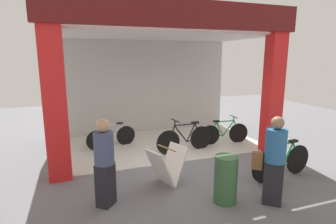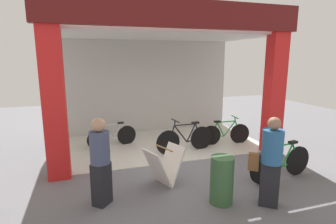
# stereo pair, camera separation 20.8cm
# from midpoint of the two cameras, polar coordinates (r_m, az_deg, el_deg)

# --- Properties ---
(ground_plane) EXTENTS (19.93, 19.93, 0.00)m
(ground_plane) POSITION_cam_midpoint_polar(r_m,az_deg,el_deg) (6.89, 1.38, -10.69)
(ground_plane) COLOR slate
(ground_plane) RESTS_ON ground
(shop_facade) EXTENTS (6.16, 3.53, 3.86)m
(shop_facade) POSITION_cam_midpoint_polar(r_m,az_deg,el_deg) (8.04, -2.94, 7.83)
(shop_facade) COLOR beige
(shop_facade) RESTS_ON ground
(bicycle_inside_0) EXTENTS (1.46, 0.45, 0.82)m
(bicycle_inside_0) POSITION_cam_midpoint_polar(r_m,az_deg,el_deg) (8.09, -12.56, -5.13)
(bicycle_inside_0) COLOR black
(bicycle_inside_0) RESTS_ON ground
(bicycle_inside_1) EXTENTS (1.72, 0.47, 0.95)m
(bicycle_inside_1) POSITION_cam_midpoint_polar(r_m,az_deg,el_deg) (7.54, 2.90, -5.67)
(bicycle_inside_1) COLOR black
(bicycle_inside_1) RESTS_ON ground
(bicycle_inside_2) EXTENTS (1.55, 0.43, 0.85)m
(bicycle_inside_2) POSITION_cam_midpoint_polar(r_m,az_deg,el_deg) (8.38, 11.12, -4.39)
(bicycle_inside_2) COLOR black
(bicycle_inside_2) RESTS_ON ground
(bicycle_parked_0) EXTENTS (1.68, 0.46, 0.93)m
(bicycle_parked_0) POSITION_cam_midpoint_polar(r_m,az_deg,el_deg) (6.42, 22.13, -9.69)
(bicycle_parked_0) COLOR black
(bicycle_parked_0) RESTS_ON ground
(sandwich_board_sign) EXTENTS (0.88, 0.78, 0.81)m
(sandwich_board_sign) POSITION_cam_midpoint_polar(r_m,az_deg,el_deg) (5.67, -1.34, -11.34)
(sandwich_board_sign) COLOR silver
(sandwich_board_sign) RESTS_ON ground
(pedestrian_0) EXTENTS (0.49, 0.49, 1.59)m
(pedestrian_0) POSITION_cam_midpoint_polar(r_m,az_deg,el_deg) (4.91, -14.50, -10.14)
(pedestrian_0) COLOR black
(pedestrian_0) RESTS_ON ground
(pedestrian_2) EXTENTS (0.58, 0.53, 1.61)m
(pedestrian_2) POSITION_cam_midpoint_polar(r_m,az_deg,el_deg) (5.12, 20.41, -9.44)
(pedestrian_2) COLOR black
(pedestrian_2) RESTS_ON ground
(trash_bin) EXTENTS (0.42, 0.42, 0.88)m
(trash_bin) POSITION_cam_midpoint_polar(r_m,az_deg,el_deg) (5.10, 10.93, -13.82)
(trash_bin) COLOR #335933
(trash_bin) RESTS_ON ground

